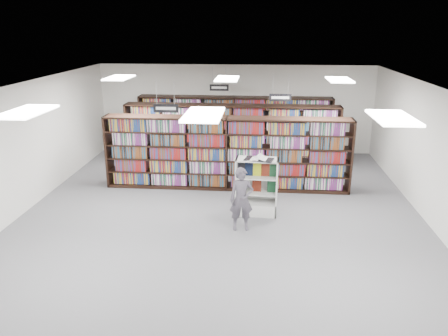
# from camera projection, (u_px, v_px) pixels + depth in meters

# --- Properties ---
(floor) EXTENTS (12.00, 12.00, 0.00)m
(floor) POSITION_uv_depth(u_px,v_px,m) (221.00, 216.00, 10.92)
(floor) COLOR #505055
(floor) RESTS_ON ground
(ceiling) EXTENTS (10.00, 12.00, 0.10)m
(ceiling) POSITION_uv_depth(u_px,v_px,m) (220.00, 87.00, 9.92)
(ceiling) COLOR white
(ceiling) RESTS_ON wall_back
(wall_back) EXTENTS (10.00, 0.10, 3.20)m
(wall_back) POSITION_uv_depth(u_px,v_px,m) (235.00, 109.00, 16.10)
(wall_back) COLOR white
(wall_back) RESTS_ON ground
(wall_front) EXTENTS (10.00, 0.10, 3.20)m
(wall_front) POSITION_uv_depth(u_px,v_px,m) (171.00, 310.00, 4.74)
(wall_front) COLOR white
(wall_front) RESTS_ON ground
(wall_left) EXTENTS (0.10, 12.00, 3.20)m
(wall_left) POSITION_uv_depth(u_px,v_px,m) (20.00, 150.00, 10.82)
(wall_left) COLOR white
(wall_left) RESTS_ON ground
(wall_right) EXTENTS (0.10, 12.00, 3.20)m
(wall_right) POSITION_uv_depth(u_px,v_px,m) (437.00, 160.00, 10.03)
(wall_right) COLOR white
(wall_right) RESTS_ON ground
(bookshelf_row_near) EXTENTS (7.00, 0.60, 2.10)m
(bookshelf_row_near) POSITION_uv_depth(u_px,v_px,m) (227.00, 153.00, 12.49)
(bookshelf_row_near) COLOR black
(bookshelf_row_near) RESTS_ON floor
(bookshelf_row_mid) EXTENTS (7.00, 0.60, 2.10)m
(bookshelf_row_mid) POSITION_uv_depth(u_px,v_px,m) (232.00, 136.00, 14.38)
(bookshelf_row_mid) COLOR black
(bookshelf_row_mid) RESTS_ON floor
(bookshelf_row_far) EXTENTS (7.00, 0.60, 2.10)m
(bookshelf_row_far) POSITION_uv_depth(u_px,v_px,m) (235.00, 125.00, 15.99)
(bookshelf_row_far) COLOR black
(bookshelf_row_far) RESTS_ON floor
(aisle_sign_left) EXTENTS (0.65, 0.02, 0.80)m
(aisle_sign_left) POSITION_uv_depth(u_px,v_px,m) (166.00, 108.00, 11.20)
(aisle_sign_left) COLOR #B2B2B7
(aisle_sign_left) RESTS_ON ceiling
(aisle_sign_right) EXTENTS (0.65, 0.02, 0.80)m
(aisle_sign_right) POSITION_uv_depth(u_px,v_px,m) (280.00, 97.00, 12.85)
(aisle_sign_right) COLOR #B2B2B7
(aisle_sign_right) RESTS_ON ceiling
(aisle_sign_center) EXTENTS (0.65, 0.02, 0.80)m
(aisle_sign_center) POSITION_uv_depth(u_px,v_px,m) (219.00, 87.00, 14.90)
(aisle_sign_center) COLOR #B2B2B7
(aisle_sign_center) RESTS_ON ceiling
(troffer_front_left) EXTENTS (0.60, 1.20, 0.04)m
(troffer_front_left) POSITION_uv_depth(u_px,v_px,m) (27.00, 112.00, 7.33)
(troffer_front_left) COLOR white
(troffer_front_left) RESTS_ON ceiling
(troffer_front_center) EXTENTS (0.60, 1.20, 0.04)m
(troffer_front_center) POSITION_uv_depth(u_px,v_px,m) (204.00, 115.00, 7.09)
(troffer_front_center) COLOR white
(troffer_front_center) RESTS_ON ceiling
(troffer_front_right) EXTENTS (0.60, 1.20, 0.04)m
(troffer_front_right) POSITION_uv_depth(u_px,v_px,m) (393.00, 118.00, 6.86)
(troffer_front_right) COLOR white
(troffer_front_right) RESTS_ON ceiling
(troffer_back_left) EXTENTS (0.60, 1.20, 0.04)m
(troffer_back_left) POSITION_uv_depth(u_px,v_px,m) (119.00, 78.00, 12.07)
(troffer_back_left) COLOR white
(troffer_back_left) RESTS_ON ceiling
(troffer_back_center) EXTENTS (0.60, 1.20, 0.04)m
(troffer_back_center) POSITION_uv_depth(u_px,v_px,m) (227.00, 79.00, 11.83)
(troffer_back_center) COLOR white
(troffer_back_center) RESTS_ON ceiling
(troffer_back_right) EXTENTS (0.60, 1.20, 0.04)m
(troffer_back_right) POSITION_uv_depth(u_px,v_px,m) (339.00, 80.00, 11.59)
(troffer_back_right) COLOR white
(troffer_back_right) RESTS_ON ceiling
(endcap_display) EXTENTS (1.06, 0.57, 1.45)m
(endcap_display) POSITION_uv_depth(u_px,v_px,m) (256.00, 195.00, 10.95)
(endcap_display) COLOR silver
(endcap_display) RESTS_ON floor
(open_book) EXTENTS (0.75, 0.53, 0.13)m
(open_book) POSITION_uv_depth(u_px,v_px,m) (259.00, 158.00, 10.55)
(open_book) COLOR black
(open_book) RESTS_ON endcap_display
(shopper) EXTENTS (0.59, 0.43, 1.50)m
(shopper) POSITION_uv_depth(u_px,v_px,m) (241.00, 199.00, 9.98)
(shopper) COLOR #534E5A
(shopper) RESTS_ON floor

